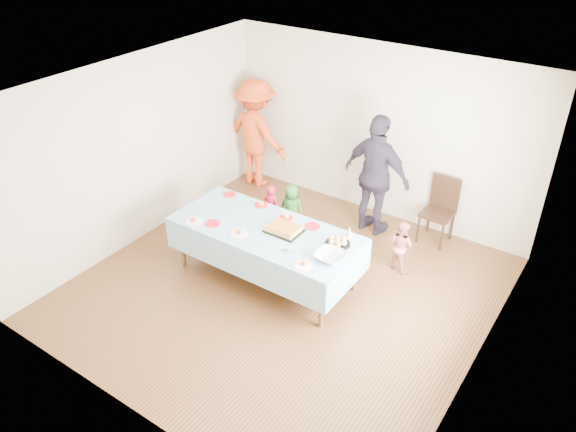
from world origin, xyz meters
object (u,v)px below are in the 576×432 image
at_px(party_table, 265,232).
at_px(dining_chair, 441,206).
at_px(birthday_cake, 284,229).
at_px(adult_left, 256,133).

xyz_separation_m(party_table, dining_chair, (1.54, 2.22, -0.17)).
relative_size(party_table, birthday_cake, 5.51).
xyz_separation_m(dining_chair, adult_left, (-3.29, -0.08, 0.38)).
height_order(birthday_cake, adult_left, adult_left).
xyz_separation_m(birthday_cake, dining_chair, (1.30, 2.14, -0.27)).
bearing_deg(birthday_cake, dining_chair, 58.76).
xyz_separation_m(party_table, birthday_cake, (0.24, 0.08, 0.09)).
bearing_deg(party_table, adult_left, 129.43).
height_order(dining_chair, adult_left, adult_left).
distance_m(birthday_cake, adult_left, 2.87).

